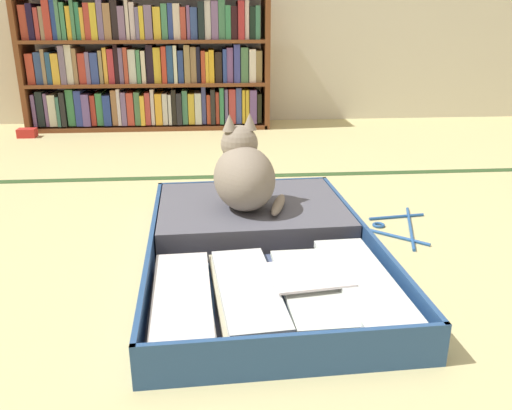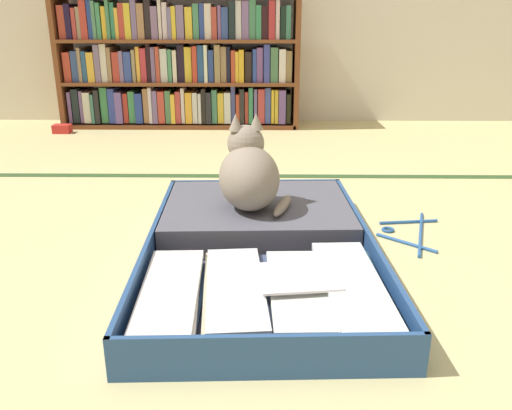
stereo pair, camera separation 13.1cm
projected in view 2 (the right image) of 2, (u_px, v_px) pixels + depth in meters
ground_plane at (297, 309)px, 1.25m from camera, size 10.00×10.00×0.00m
tatami_border at (282, 176)px, 2.28m from camera, size 4.80×0.05×0.00m
bookshelf at (180, 63)px, 3.22m from camera, size 1.46×0.30×0.79m
open_suitcase at (260, 243)px, 1.51m from camera, size 0.65×1.02×0.10m
black_cat at (249, 174)px, 1.60m from camera, size 0.26×0.27×0.29m
clothes_hanger at (409, 232)px, 1.68m from camera, size 0.23×0.35×0.01m
small_red_pouch at (62, 129)px, 3.12m from camera, size 0.10×0.07×0.05m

